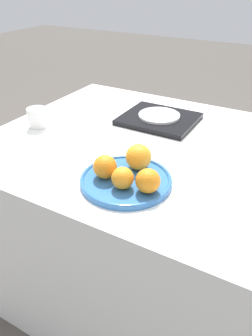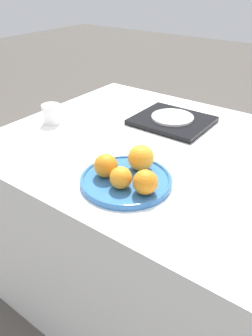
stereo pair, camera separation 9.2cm
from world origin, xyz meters
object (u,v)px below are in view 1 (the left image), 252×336
fruit_platter (126,180)px  orange_1 (122,178)px  orange_2 (138,157)px  orange_3 (148,181)px  serving_tray (159,119)px  cup_1 (37,118)px  side_plate (159,115)px  orange_0 (105,167)px

fruit_platter → orange_1: size_ratio=4.29×
orange_2 → orange_3: 0.12m
fruit_platter → orange_3: bearing=-16.5°
orange_1 → serving_tray: bearing=103.0°
orange_2 → cup_1: orange_2 is taller
orange_2 → orange_3: size_ratio=1.15×
serving_tray → cup_1: size_ratio=3.86×
fruit_platter → side_plate: bearing=102.8°
orange_0 → orange_2: bearing=56.5°
serving_tray → side_plate: side_plate is taller
orange_0 → orange_3: orange_0 is taller
orange_0 → serving_tray: 0.48m
fruit_platter → orange_2: bearing=87.7°
orange_3 → cup_1: size_ratio=0.91×
serving_tray → orange_2: bearing=-74.5°
fruit_platter → cup_1: 0.52m
orange_0 → orange_2: 0.11m
orange_0 → cup_1: bearing=156.1°
orange_0 → orange_3: bearing=-1.5°
fruit_platter → orange_3: orange_3 is taller
orange_3 → side_plate: 0.51m
orange_0 → cup_1: (-0.44, 0.19, -0.01)m
orange_1 → serving_tray: orange_1 is taller
orange_2 → serving_tray: (-0.11, 0.38, -0.04)m
orange_0 → orange_1: 0.07m
orange_0 → side_plate: size_ratio=0.41×
orange_1 → orange_3: orange_3 is taller
orange_0 → orange_3: (0.14, -0.00, -0.00)m
orange_2 → fruit_platter: bearing=-92.3°
orange_0 → orange_2: (0.06, 0.09, 0.00)m
orange_2 → cup_1: (-0.50, 0.10, -0.01)m
orange_1 → orange_2: orange_2 is taller
orange_1 → side_plate: size_ratio=0.37×
orange_1 → orange_2: 0.11m
orange_1 → side_plate: bearing=103.0°
orange_1 → orange_3: (0.07, 0.02, 0.00)m
orange_3 → side_plate: bearing=111.1°
fruit_platter → orange_0: orange_0 is taller
fruit_platter → serving_tray: bearing=102.8°
orange_2 → side_plate: orange_2 is taller
fruit_platter → serving_tray: (-0.10, 0.45, 0.00)m
fruit_platter → orange_0: (-0.06, -0.02, 0.04)m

